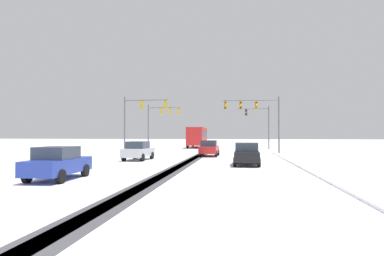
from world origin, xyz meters
TOP-DOWN VIEW (x-y plane):
  - wheel_track_left_lane at (0.25, 17.77)m, footprint 1.05×39.09m
  - wheel_track_right_lane at (-0.08, 17.77)m, footprint 0.89×39.09m
  - sidewalk_kerb_right at (10.12, 15.99)m, footprint 4.00×39.09m
  - traffic_signal_far_left at (-6.88, 41.69)m, footprint 4.71×0.66m
  - traffic_signal_near_left at (-6.97, 31.51)m, footprint 5.15×0.45m
  - traffic_signal_far_right at (7.45, 45.62)m, footprint 4.84×0.49m
  - traffic_signal_near_right at (6.17, 33.31)m, footprint 6.42×0.82m
  - car_red_lead at (1.22, 28.80)m, footprint 1.90×4.14m
  - car_silver_second at (-4.43, 22.97)m, footprint 1.98×4.18m
  - car_black_third at (4.72, 19.49)m, footprint 1.90×4.13m
  - car_blue_fourth at (-4.65, 10.65)m, footprint 1.94×4.15m
  - bus_oncoming at (-2.71, 50.99)m, footprint 2.82×11.04m

SIDE VIEW (x-z plane):
  - wheel_track_left_lane at x=0.25m, z-range 0.00..0.01m
  - wheel_track_right_lane at x=-0.08m, z-range 0.00..0.01m
  - sidewalk_kerb_right at x=10.12m, z-range 0.00..0.12m
  - car_red_lead at x=1.22m, z-range 0.01..1.63m
  - car_silver_second at x=-4.43m, z-range 0.01..1.63m
  - car_black_third at x=4.72m, z-range 0.01..1.63m
  - car_blue_fourth at x=-4.65m, z-range 0.01..1.63m
  - bus_oncoming at x=-2.71m, z-range 0.30..3.68m
  - traffic_signal_far_right at x=7.45m, z-range 1.10..7.60m
  - traffic_signal_near_left at x=-6.97m, z-range 1.35..7.85m
  - traffic_signal_far_left at x=-6.88m, z-range 1.50..8.00m
  - traffic_signal_near_right at x=6.17m, z-range 1.55..8.05m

